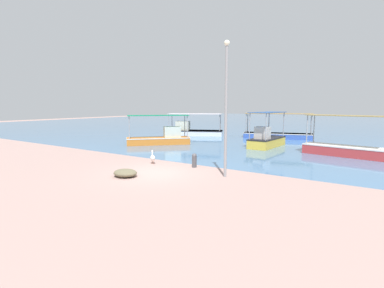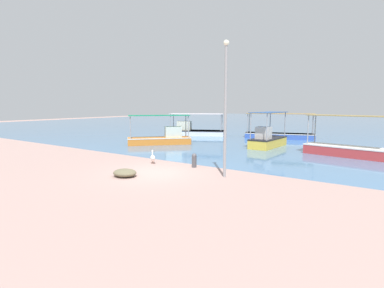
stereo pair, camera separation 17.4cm
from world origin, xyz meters
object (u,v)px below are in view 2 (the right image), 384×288
Objects in this scene: net_pile at (125,173)px; fishing_boat_far_right at (348,149)px; fishing_boat_outer at (162,137)px; mooring_bollard at (194,160)px; fishing_boat_center at (267,139)px; pelican at (153,157)px; fishing_boat_far_left at (279,134)px; lamp_post at (226,103)px; fishing_boat_near_left at (194,130)px.

fishing_boat_far_right is at bearing 57.09° from net_pile.
fishing_boat_outer is 6.29× the size of mooring_bollard.
fishing_boat_center is 5.74× the size of pelican.
net_pile is at bearing -71.87° from pelican.
mooring_bollard is (2.66, 0.54, 0.05)m from pelican.
fishing_boat_far_right is at bearing -46.93° from fishing_boat_far_left.
net_pile is (-0.84, -20.66, -0.31)m from fishing_boat_far_left.
lamp_post is at bearing -35.81° from fishing_boat_outer.
fishing_boat_center is at bearing -22.43° from fishing_boat_near_left.
net_pile is at bearing -98.47° from fishing_boat_center.
fishing_boat_outer is 0.77× the size of lamp_post.
pelican is 0.12× the size of lamp_post.
mooring_bollard is at bearing 11.40° from pelican.
fishing_boat_near_left is at bearing 157.57° from fishing_boat_center.
net_pile is (8.27, -18.24, -0.42)m from fishing_boat_near_left.
fishing_boat_far_left is 18.48m from lamp_post.
fishing_boat_center is 11.19m from pelican.
mooring_bollard is at bearing -92.66° from fishing_boat_center.
fishing_boat_center is at bearing -79.55° from fishing_boat_far_left.
pelican is at bearing -96.22° from fishing_boat_far_left.
fishing_boat_far_left is (7.19, 10.37, -0.12)m from fishing_boat_outer.
lamp_post reaches higher than fishing_boat_outer.
lamp_post is at bearing -112.47° from fishing_boat_far_right.
fishing_boat_near_left is at bearing 115.67° from pelican.
fishing_boat_near_left is at bearing -165.08° from fishing_boat_far_left.
fishing_boat_far_left is at bearing 92.59° from mooring_bollard.
pelican is at bearing -168.60° from mooring_bollard.
pelican is (-9.30, -9.52, -0.17)m from fishing_boat_far_right.
fishing_boat_center reaches higher than fishing_boat_outer.
net_pile is at bearing -58.35° from fishing_boat_outer.
pelican is at bearing -64.33° from fishing_boat_near_left.
pelican is (-1.90, -17.44, -0.12)m from fishing_boat_far_left.
fishing_boat_far_left is at bearing 100.45° from fishing_boat_center.
fishing_boat_center reaches higher than fishing_boat_far_right.
net_pile is (-1.61, -3.76, -0.24)m from mooring_bollard.
fishing_boat_near_left is 20.06m from lamp_post.
net_pile is (-4.11, -2.75, -3.45)m from lamp_post.
net_pile is (-8.25, -12.74, -0.36)m from fishing_boat_far_right.
fishing_boat_far_left is at bearing 133.07° from fishing_boat_far_right.
fishing_boat_near_left is (-10.35, 4.27, -0.05)m from fishing_boat_center.
lamp_post is (2.03, -11.22, 2.98)m from fishing_boat_center.
pelican is (7.21, -15.01, -0.24)m from fishing_boat_near_left.
fishing_boat_outer is 13.24m from lamp_post.
lamp_post is (12.38, -15.49, 3.03)m from fishing_boat_near_left.
pelican is (-3.14, -10.74, -0.29)m from fishing_boat_center.
fishing_boat_near_left reaches higher than mooring_bollard.
fishing_boat_outer is 14.79m from fishing_boat_far_right.
fishing_boat_center is 6.29m from fishing_boat_far_right.
fishing_boat_center reaches higher than mooring_bollard.
fishing_boat_far_left reaches higher than pelican.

